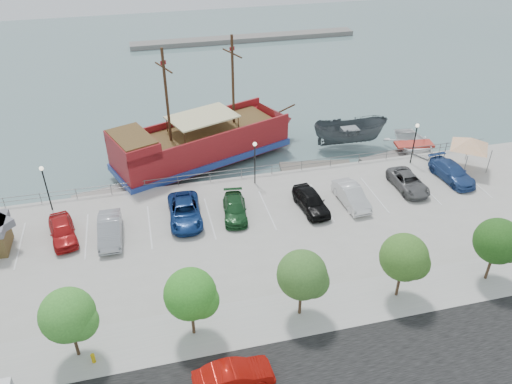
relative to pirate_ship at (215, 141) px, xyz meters
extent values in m
plane|color=slate|center=(2.49, -13.64, -2.21)|extent=(160.00, 160.00, 0.00)
cube|color=#A09F9D|center=(2.49, -23.64, -1.19)|extent=(100.00, 4.00, 0.05)
cylinder|color=slate|center=(2.49, -5.84, -0.26)|extent=(50.00, 0.06, 0.06)
cylinder|color=slate|center=(2.49, -5.84, -0.66)|extent=(50.00, 0.06, 0.06)
cube|color=slate|center=(12.49, 41.36, -1.81)|extent=(40.00, 3.00, 0.80)
cube|color=maroon|center=(-1.41, -0.54, -0.10)|extent=(18.55, 11.47, 2.88)
cube|color=navy|center=(-1.41, -0.54, -1.05)|extent=(18.98, 11.90, 0.67)
cone|color=maroon|center=(7.71, 2.92, -0.10)|extent=(5.20, 6.23, 5.32)
cube|color=maroon|center=(-8.15, -3.09, 2.11)|extent=(5.07, 6.36, 1.55)
cube|color=brown|center=(-8.15, -3.09, 2.94)|extent=(4.71, 5.87, 0.13)
cube|color=brown|center=(-0.89, -0.34, 1.39)|extent=(15.20, 9.67, 0.17)
cube|color=maroon|center=(-2.36, 1.95, 1.73)|extent=(16.66, 6.50, 0.78)
cube|color=maroon|center=(-0.47, -3.02, 1.73)|extent=(16.66, 6.50, 0.78)
cylinder|color=#382111|center=(2.22, 0.84, 5.88)|extent=(0.34, 0.34, 9.09)
cylinder|color=#382111|center=(-4.52, -1.72, 5.88)|extent=(0.34, 0.34, 9.09)
cylinder|color=#382111|center=(2.22, 0.84, 8.65)|extent=(1.32, 3.16, 0.16)
cylinder|color=#382111|center=(-4.52, -1.72, 8.65)|extent=(1.32, 3.16, 0.16)
cube|color=beige|center=(-1.20, -0.46, 3.00)|extent=(7.50, 6.22, 0.13)
cylinder|color=#382111|center=(8.43, 3.20, 1.23)|extent=(2.64, 1.14, 0.66)
imported|color=#444B4F|center=(14.62, -0.74, -0.67)|extent=(8.32, 4.16, 3.08)
imported|color=white|center=(20.75, -3.77, -1.48)|extent=(5.90, 7.65, 1.46)
cube|color=gray|center=(-10.86, -4.44, -2.02)|extent=(6.89, 3.26, 0.38)
cube|color=#666055|center=(9.54, -4.44, -2.00)|extent=(7.47, 3.15, 0.41)
cube|color=slate|center=(18.08, -4.44, -2.01)|extent=(7.34, 3.24, 0.41)
cylinder|color=slate|center=(21.41, -8.19, 0.01)|extent=(0.09, 0.09, 2.44)
cylinder|color=slate|center=(24.27, -7.80, 0.01)|extent=(0.09, 0.09, 2.44)
cylinder|color=slate|center=(21.80, -11.04, 0.01)|extent=(0.09, 0.09, 2.44)
cylinder|color=slate|center=(24.66, -10.65, 0.01)|extent=(0.09, 0.09, 2.44)
pyramid|color=white|center=(23.04, -9.42, 2.17)|extent=(5.24, 5.24, 1.00)
imported|color=#B71009|center=(-3.82, -27.94, -0.46)|extent=(4.64, 1.87, 1.50)
cylinder|color=gold|center=(-11.60, -24.44, -0.91)|extent=(0.24, 0.24, 0.60)
sphere|color=gold|center=(-11.60, -24.44, -0.59)|extent=(0.26, 0.26, 0.26)
cylinder|color=black|center=(-15.51, -7.14, 0.79)|extent=(0.12, 0.12, 4.00)
sphere|color=#FFF2CC|center=(-15.51, -7.14, 2.89)|extent=(0.36, 0.36, 0.36)
cylinder|color=black|center=(2.49, -7.14, 0.79)|extent=(0.12, 0.12, 4.00)
sphere|color=#FFF2CC|center=(2.49, -7.14, 2.89)|extent=(0.36, 0.36, 0.36)
cylinder|color=black|center=(18.49, -7.14, 0.79)|extent=(0.12, 0.12, 4.00)
sphere|color=#FFF2CC|center=(18.49, -7.14, 2.89)|extent=(0.36, 0.36, 0.36)
cylinder|color=#473321|center=(-12.51, -23.64, -0.11)|extent=(0.20, 0.20, 2.20)
sphere|color=#347626|center=(-12.51, -23.64, 2.19)|extent=(3.20, 3.20, 3.20)
sphere|color=#347626|center=(-11.91, -23.94, 1.79)|extent=(2.20, 2.20, 2.20)
cylinder|color=#473321|center=(-5.51, -23.64, -0.11)|extent=(0.20, 0.20, 2.20)
sphere|color=#2C751F|center=(-5.51, -23.64, 2.19)|extent=(3.20, 3.20, 3.20)
sphere|color=#2C751F|center=(-4.91, -23.94, 1.79)|extent=(2.20, 2.20, 2.20)
cylinder|color=#473321|center=(1.49, -23.64, -0.11)|extent=(0.20, 0.20, 2.20)
sphere|color=#345D24|center=(1.49, -23.64, 2.19)|extent=(3.20, 3.20, 3.20)
sphere|color=#345D24|center=(2.09, -23.94, 1.79)|extent=(2.20, 2.20, 2.20)
cylinder|color=#473321|center=(8.49, -23.64, -0.11)|extent=(0.20, 0.20, 2.20)
sphere|color=#345E1F|center=(8.49, -23.64, 2.19)|extent=(3.20, 3.20, 3.20)
sphere|color=#345E1F|center=(9.09, -23.94, 1.79)|extent=(2.20, 2.20, 2.20)
cylinder|color=#473321|center=(15.49, -23.64, -0.11)|extent=(0.20, 0.20, 2.20)
sphere|color=#1E4815|center=(15.49, -23.64, 2.19)|extent=(3.20, 3.20, 3.20)
sphere|color=#1E4815|center=(16.09, -23.94, 1.79)|extent=(2.20, 2.20, 2.20)
imported|color=#B31718|center=(-14.19, -11.61, -0.42)|extent=(2.78, 4.94, 1.59)
imported|color=#999CA3|center=(-10.57, -12.44, -0.39)|extent=(1.79, 4.98, 1.63)
imported|color=navy|center=(-4.51, -11.34, -0.42)|extent=(2.82, 5.77, 1.58)
imported|color=#184520|center=(-0.37, -11.76, -0.53)|extent=(2.52, 4.92, 1.37)
imported|color=black|center=(6.17, -12.38, -0.38)|extent=(2.40, 5.02, 1.65)
imported|color=silver|center=(9.86, -12.40, -0.41)|extent=(1.96, 4.96, 1.61)
imported|color=#5C5C5C|center=(15.87, -11.39, -0.51)|extent=(2.36, 5.03, 1.39)
imported|color=navy|center=(20.66, -10.89, -0.44)|extent=(2.69, 5.50, 1.54)
camera|label=1|loc=(-6.86, -45.57, 23.47)|focal=35.00mm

